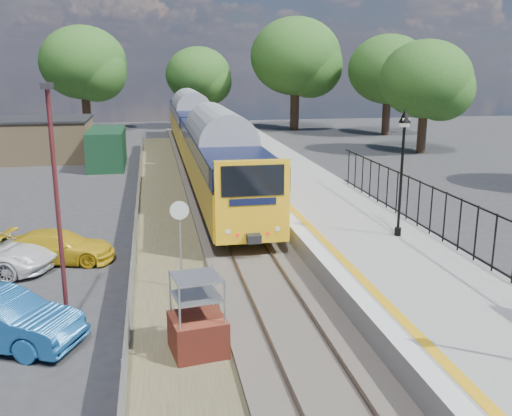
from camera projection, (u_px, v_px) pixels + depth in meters
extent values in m
plane|color=#2D2D30|center=(298.00, 348.00, 14.43)|extent=(120.00, 120.00, 0.00)
cube|color=#473F38|center=(238.00, 233.00, 23.94)|extent=(3.40, 80.00, 0.20)
cube|color=#4C472D|center=(170.00, 254.00, 21.54)|extent=(2.60, 70.00, 0.06)
cube|color=brown|center=(221.00, 231.00, 23.78)|extent=(0.07, 80.00, 0.14)
cube|color=brown|center=(255.00, 229.00, 24.04)|extent=(0.07, 80.00, 0.14)
cube|color=gray|center=(350.00, 233.00, 22.68)|extent=(5.00, 70.00, 0.90)
cube|color=silver|center=(295.00, 225.00, 22.18)|extent=(0.50, 70.00, 0.01)
cube|color=yellow|center=(308.00, 224.00, 22.26)|extent=(0.30, 70.00, 0.01)
cylinder|color=black|center=(398.00, 231.00, 20.82)|extent=(0.24, 0.24, 0.30)
cylinder|color=black|center=(401.00, 182.00, 20.37)|extent=(0.10, 0.10, 3.70)
cube|color=black|center=(404.00, 127.00, 19.89)|extent=(0.08, 0.08, 0.30)
cube|color=beige|center=(405.00, 122.00, 19.85)|extent=(0.26, 0.26, 0.30)
cone|color=black|center=(405.00, 116.00, 19.79)|extent=(0.44, 0.44, 0.50)
cube|color=black|center=(488.00, 211.00, 17.31)|extent=(0.05, 26.00, 0.05)
cube|color=#997F56|center=(35.00, 140.00, 42.47)|extent=(8.00, 6.00, 3.00)
cube|color=black|center=(33.00, 119.00, 42.09)|extent=(8.20, 6.20, 0.15)
cube|color=#143921|center=(107.00, 148.00, 39.67)|extent=(2.40, 6.00, 2.60)
cylinder|color=#332319|center=(87.00, 114.00, 59.88)|extent=(0.88, 0.88, 3.85)
ellipsoid|color=#24531B|center=(83.00, 63.00, 58.60)|extent=(8.80, 8.80, 7.48)
cylinder|color=#332319|center=(199.00, 114.00, 63.98)|extent=(0.72, 0.72, 3.15)
ellipsoid|color=#24531B|center=(198.00, 75.00, 62.93)|extent=(7.20, 7.20, 6.12)
cylinder|color=#332319|center=(295.00, 111.00, 61.79)|extent=(0.96, 0.96, 4.20)
ellipsoid|color=#24531B|center=(295.00, 56.00, 60.39)|extent=(9.60, 9.60, 8.16)
cylinder|color=#332319|center=(386.00, 118.00, 57.55)|extent=(0.80, 0.80, 3.50)
ellipsoid|color=#24531B|center=(389.00, 69.00, 56.39)|extent=(8.00, 8.00, 6.80)
cylinder|color=#332319|center=(422.00, 133.00, 45.80)|extent=(0.72, 0.72, 3.15)
ellipsoid|color=#24531B|center=(426.00, 79.00, 44.75)|extent=(7.20, 7.20, 6.12)
cube|color=yellow|center=(219.00, 168.00, 29.91)|extent=(2.80, 20.00, 1.90)
cube|color=#0E1333|center=(218.00, 143.00, 29.60)|extent=(2.82, 20.00, 0.90)
cube|color=black|center=(218.00, 143.00, 29.60)|extent=(2.82, 18.00, 0.70)
cube|color=black|center=(219.00, 190.00, 30.20)|extent=(2.00, 18.00, 0.45)
cube|color=yellow|center=(191.00, 127.00, 49.56)|extent=(2.80, 20.00, 1.90)
cube|color=#0E1333|center=(190.00, 112.00, 49.24)|extent=(2.82, 20.00, 0.90)
cube|color=black|center=(190.00, 112.00, 49.24)|extent=(2.82, 18.00, 0.70)
cube|color=black|center=(191.00, 140.00, 49.85)|extent=(2.00, 18.00, 0.45)
cube|color=black|center=(253.00, 181.00, 19.85)|extent=(2.24, 0.04, 1.10)
cube|color=maroon|center=(198.00, 335.00, 14.04)|extent=(1.47, 1.47, 0.99)
cylinder|color=#999EA3|center=(181.00, 250.00, 17.86)|extent=(0.06, 0.06, 2.62)
cylinder|color=silver|center=(179.00, 210.00, 17.49)|extent=(0.59, 0.08, 0.59)
cylinder|color=#501A1E|center=(58.00, 213.00, 14.87)|extent=(0.12, 0.12, 6.42)
cube|color=black|center=(47.00, 86.00, 14.07)|extent=(0.25, 0.50, 0.15)
imported|color=yellow|center=(59.00, 247.00, 20.61)|extent=(4.22, 2.36, 1.16)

